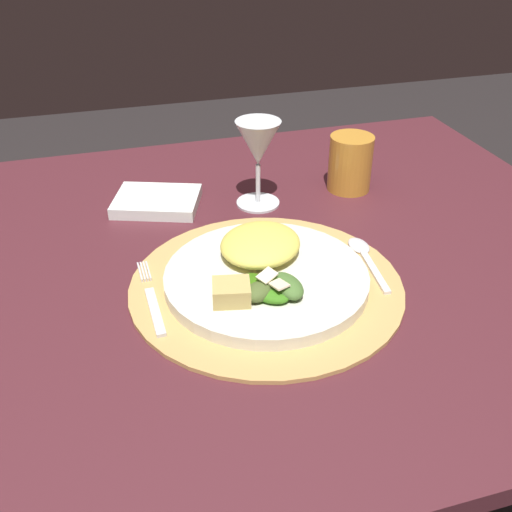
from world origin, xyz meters
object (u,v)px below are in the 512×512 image
object	(u,v)px
wine_glass	(258,147)
amber_tumbler	(350,163)
dinner_plate	(266,278)
napkin	(157,201)
spoon	(364,254)
dining_table	(233,319)
fork	(152,300)

from	to	relation	value
wine_glass	amber_tumbler	bearing A→B (deg)	4.07
dinner_plate	napkin	size ratio (longest dim) A/B	1.99
dinner_plate	spoon	xyz separation A→B (m)	(0.16, 0.03, -0.01)
amber_tumbler	wine_glass	bearing A→B (deg)	-175.93
dining_table	dinner_plate	xyz separation A→B (m)	(0.03, -0.09, 0.14)
dining_table	fork	size ratio (longest dim) A/B	7.23
amber_tumbler	dining_table	bearing A→B (deg)	-148.34
dinner_plate	napkin	world-z (taller)	dinner_plate
spoon	wine_glass	world-z (taller)	wine_glass
dining_table	amber_tumbler	xyz separation A→B (m)	(0.26, 0.16, 0.17)
dinner_plate	spoon	world-z (taller)	dinner_plate
wine_glass	amber_tumbler	distance (m)	0.18
fork	amber_tumbler	world-z (taller)	amber_tumbler
amber_tumbler	spoon	bearing A→B (deg)	-108.22
fork	wine_glass	world-z (taller)	wine_glass
dinner_plate	wine_glass	xyz separation A→B (m)	(0.06, 0.24, 0.09)
amber_tumbler	fork	bearing A→B (deg)	-147.27
dining_table	fork	xyz separation A→B (m)	(-0.13, -0.09, 0.13)
fork	amber_tumbler	bearing A→B (deg)	32.73
spoon	amber_tumbler	bearing A→B (deg)	71.78
fork	napkin	xyz separation A→B (m)	(0.05, 0.28, 0.00)
spoon	napkin	size ratio (longest dim) A/B	1.04
dining_table	spoon	distance (m)	0.23
wine_glass	dining_table	bearing A→B (deg)	-120.15
spoon	amber_tumbler	xyz separation A→B (m)	(0.07, 0.22, 0.04)
napkin	amber_tumbler	xyz separation A→B (m)	(0.34, -0.03, 0.04)
fork	wine_glass	bearing A→B (deg)	47.86
dinner_plate	amber_tumbler	size ratio (longest dim) A/B	2.82
napkin	wine_glass	bearing A→B (deg)	-13.19
napkin	dining_table	bearing A→B (deg)	-66.24
spoon	wine_glass	size ratio (longest dim) A/B	0.98
fork	napkin	world-z (taller)	napkin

